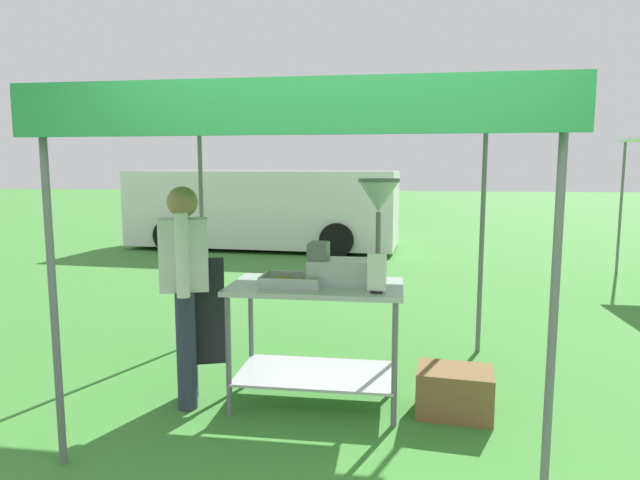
% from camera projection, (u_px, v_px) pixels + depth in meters
% --- Properties ---
extents(ground_plane, '(70.00, 70.00, 0.00)m').
position_uv_depth(ground_plane, '(377.00, 275.00, 8.94)').
color(ground_plane, '#3D7F33').
extents(stall_canopy, '(2.91, 2.60, 2.18)m').
position_uv_depth(stall_canopy, '(318.00, 116.00, 3.89)').
color(stall_canopy, slate).
rests_on(stall_canopy, ground).
extents(donut_cart, '(1.25, 0.69, 0.90)m').
position_uv_depth(donut_cart, '(316.00, 318.00, 3.98)').
color(donut_cart, '#B7B7BC').
rests_on(donut_cart, ground).
extents(donut_tray, '(0.43, 0.31, 0.07)m').
position_uv_depth(donut_tray, '(292.00, 282.00, 3.93)').
color(donut_tray, '#B7B7BC').
rests_on(donut_tray, donut_cart).
extents(donut_fryer, '(0.65, 0.29, 0.76)m').
position_uv_depth(donut_fryer, '(357.00, 242.00, 3.90)').
color(donut_fryer, '#B7B7BC').
rests_on(donut_fryer, donut_cart).
extents(menu_sign, '(0.13, 0.05, 0.27)m').
position_uv_depth(menu_sign, '(377.00, 276.00, 3.65)').
color(menu_sign, black).
rests_on(menu_sign, donut_cart).
extents(vendor, '(0.46, 0.53, 1.61)m').
position_uv_depth(vendor, '(186.00, 284.00, 3.95)').
color(vendor, '#2D3347').
rests_on(vendor, ground).
extents(supply_crate, '(0.56, 0.43, 0.33)m').
position_uv_depth(supply_crate, '(455.00, 392.00, 3.86)').
color(supply_crate, brown).
rests_on(supply_crate, ground).
extents(van_white, '(5.87, 2.36, 1.69)m').
position_uv_depth(van_white, '(265.00, 208.00, 11.95)').
color(van_white, white).
rests_on(van_white, ground).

